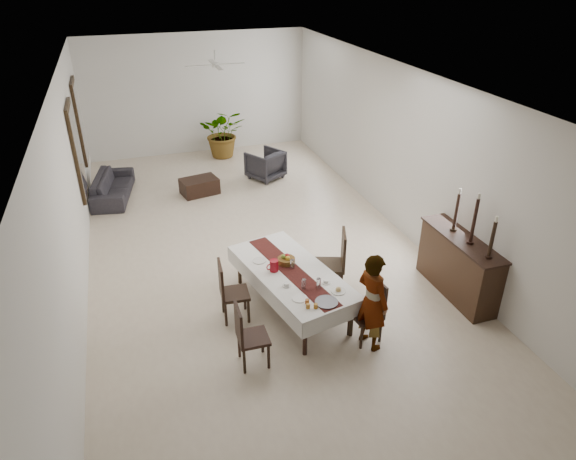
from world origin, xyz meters
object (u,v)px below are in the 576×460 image
(red_pitcher, at_px, (274,266))
(sideboard_body, at_px, (458,267))
(dining_table_top, at_px, (291,272))
(woman, at_px, (372,301))
(sofa, at_px, (113,186))

(red_pitcher, xyz_separation_m, sideboard_body, (2.95, -0.54, -0.28))
(dining_table_top, relative_size, sideboard_body, 1.31)
(dining_table_top, bearing_deg, sideboard_body, -22.03)
(dining_table_top, height_order, woman, woman)
(dining_table_top, bearing_deg, woman, -68.67)
(woman, height_order, sideboard_body, woman)
(sideboard_body, distance_m, sofa, 7.75)
(woman, bearing_deg, red_pitcher, 21.73)
(sofa, bearing_deg, sideboard_body, -126.99)
(woman, xyz_separation_m, sofa, (-3.33, 6.41, -0.48))
(dining_table_top, xyz_separation_m, sofa, (-2.54, 5.24, -0.39))
(dining_table_top, distance_m, red_pitcher, 0.29)
(dining_table_top, height_order, sofa, dining_table_top)
(sofa, bearing_deg, woman, -142.19)
(sideboard_body, relative_size, sofa, 0.90)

